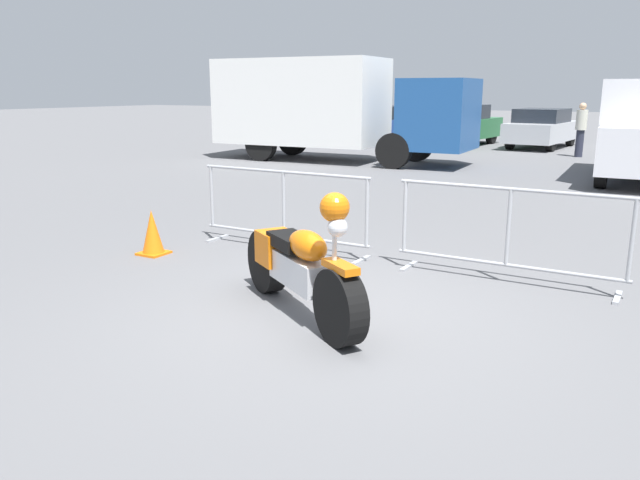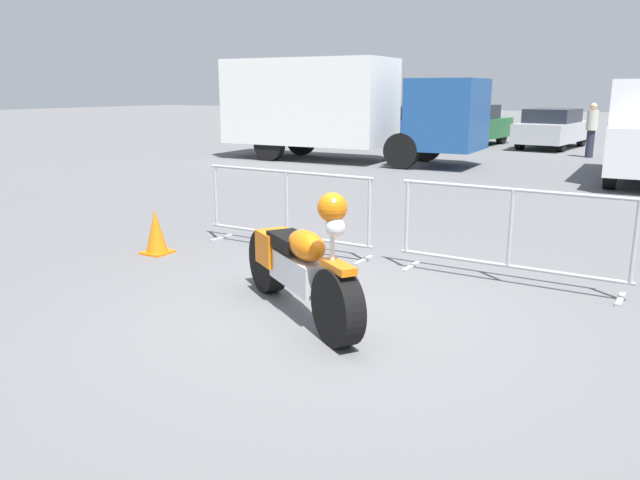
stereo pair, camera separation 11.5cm
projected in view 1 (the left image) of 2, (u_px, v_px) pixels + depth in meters
The scene contains 11 objects.
ground_plane at pixel (332, 316), 5.92m from camera, with size 120.00×120.00×0.00m, color #5B5B5E.
motorcycle at pixel (299, 265), 5.86m from camera, with size 1.99×1.41×1.28m.
crowd_barrier_near at pixel (284, 209), 8.24m from camera, with size 2.55×0.47×1.07m.
crowd_barrier_far at pixel (508, 233), 6.84m from camera, with size 2.55×0.47×1.07m.
box_truck at pixel (328, 105), 18.47m from camera, with size 7.79×2.57×2.98m.
parked_car_maroon at pixel (325, 122), 26.62m from camera, with size 2.08×4.33×1.42m.
parked_car_blue at pixel (387, 124), 25.11m from camera, with size 2.14×4.44×1.46m.
parked_car_green at pixel (459, 125), 23.74m from camera, with size 2.24×4.65×1.53m.
parked_car_silver at pixel (542, 128), 22.80m from camera, with size 2.07×4.31×1.41m.
pedestrian at pixel (581, 128), 19.63m from camera, with size 0.41×0.41×1.69m.
traffic_cone at pixel (152, 233), 8.08m from camera, with size 0.34×0.34×0.59m.
Camera 1 is at (2.65, -4.91, 2.10)m, focal length 35.00 mm.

